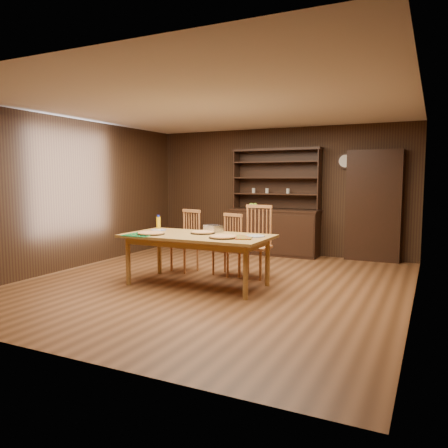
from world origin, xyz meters
The scene contains 20 objects.
floor centered at (0.00, 0.00, 0.00)m, with size 6.00×6.00×0.00m, color brown.
room_shell centered at (0.00, 0.00, 1.58)m, with size 6.00×6.00×6.00m.
china_hutch centered at (0.00, 2.75, 0.60)m, with size 1.84×0.52×2.17m.
doorway centered at (1.90, 2.90, 1.05)m, with size 1.00×0.18×2.10m, color black.
wall_clock centered at (1.35, 2.96, 1.90)m, with size 0.30×0.05×0.30m.
dining_table centered at (-0.16, -0.21, 0.68)m, with size 2.15×1.07×0.75m.
chair_left centered at (-0.82, 0.64, 0.55)m, with size 0.52×0.50×1.04m.
chair_center centered at (-0.06, 0.68, 0.53)m, with size 0.49×0.48×0.99m.
chair_right centered at (0.40, 0.72, 0.61)m, with size 0.48×0.46×1.14m.
pizza_left centered at (-0.79, -0.48, 0.77)m, with size 0.41×0.41×0.04m.
pizza_right centered at (0.34, -0.37, 0.77)m, with size 0.40×0.40×0.04m.
pizza_center centered at (-0.15, -0.05, 0.77)m, with size 0.37×0.37×0.04m.
cooling_rack centered at (-0.88, -0.62, 0.76)m, with size 0.39×0.39×0.02m, color #0C9D4C, non-canonical shape.
plate_left centered at (-0.96, -0.03, 0.76)m, with size 0.25×0.25×0.02m.
plate_right centered at (0.67, -0.04, 0.76)m, with size 0.29×0.29×0.02m.
foil_dish centered at (-0.11, 0.21, 0.80)m, with size 0.26×0.19×0.11m, color silver.
juice_bottle centered at (-1.06, 0.11, 0.86)m, with size 0.07×0.07×0.23m.
pot_holder_a centered at (0.62, -0.31, 0.76)m, with size 0.22×0.22×0.02m, color red.
pot_holder_b centered at (0.51, -0.17, 0.76)m, with size 0.21×0.21×0.02m, color red.
fruit_bowl centered at (-0.45, 2.69, 0.98)m, with size 0.29×0.29×0.12m.
Camera 1 is at (2.94, -5.72, 1.57)m, focal length 35.00 mm.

